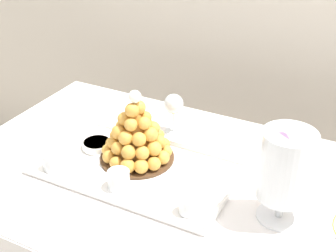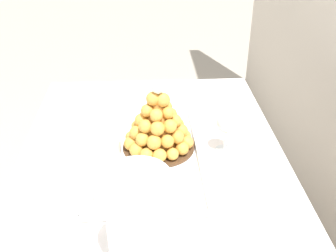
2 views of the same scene
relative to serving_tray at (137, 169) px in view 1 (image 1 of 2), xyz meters
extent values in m
cylinder|color=brown|center=(-0.48, 0.35, -0.41)|extent=(0.04, 0.04, 0.76)
cube|color=brown|center=(0.28, 0.02, -0.02)|extent=(1.62, 0.78, 0.02)
cube|color=white|center=(0.28, 0.02, -0.01)|extent=(1.68, 0.84, 0.00)
cube|color=white|center=(0.28, 0.44, -0.17)|extent=(1.68, 0.01, 0.33)
cube|color=white|center=(-0.57, 0.02, -0.17)|extent=(0.01, 0.84, 0.33)
cube|color=white|center=(0.00, 0.00, 0.00)|extent=(0.58, 0.34, 0.01)
cube|color=white|center=(0.00, -0.17, 0.01)|extent=(0.58, 0.01, 0.02)
cube|color=white|center=(0.00, 0.17, 0.01)|extent=(0.58, 0.01, 0.02)
cube|color=white|center=(-0.29, 0.00, 0.01)|extent=(0.01, 0.34, 0.02)
cube|color=white|center=(0.29, 0.00, 0.01)|extent=(0.01, 0.34, 0.02)
cylinder|color=white|center=(0.00, 0.00, 0.00)|extent=(0.31, 0.31, 0.00)
cylinder|color=#4C331E|center=(-0.03, 0.05, 0.01)|extent=(0.23, 0.23, 0.01)
cone|color=#C08134|center=(-0.03, 0.05, 0.10)|extent=(0.15, 0.15, 0.18)
sphere|color=gold|center=(0.06, 0.05, 0.03)|extent=(0.04, 0.04, 0.04)
sphere|color=gold|center=(0.05, 0.09, 0.03)|extent=(0.04, 0.04, 0.04)
sphere|color=gold|center=(0.03, 0.12, 0.03)|extent=(0.04, 0.04, 0.04)
sphere|color=gold|center=(-0.01, 0.13, 0.03)|extent=(0.05, 0.05, 0.05)
sphere|color=gold|center=(-0.05, 0.13, 0.03)|extent=(0.04, 0.04, 0.04)
sphere|color=gold|center=(-0.08, 0.12, 0.03)|extent=(0.04, 0.04, 0.04)
sphere|color=gold|center=(-0.11, 0.09, 0.03)|extent=(0.04, 0.04, 0.04)
sphere|color=gold|center=(-0.12, 0.05, 0.03)|extent=(0.04, 0.04, 0.04)
sphere|color=gold|center=(-0.11, 0.01, 0.03)|extent=(0.04, 0.04, 0.04)
sphere|color=gold|center=(-0.08, -0.02, 0.03)|extent=(0.04, 0.04, 0.04)
sphere|color=gold|center=(-0.05, -0.04, 0.03)|extent=(0.04, 0.04, 0.04)
sphere|color=gold|center=(-0.01, -0.04, 0.03)|extent=(0.04, 0.04, 0.04)
sphere|color=gold|center=(0.03, -0.02, 0.03)|extent=(0.04, 0.04, 0.04)
sphere|color=gold|center=(0.05, 0.01, 0.03)|extent=(0.04, 0.04, 0.04)
sphere|color=gold|center=(0.04, 0.07, 0.07)|extent=(0.04, 0.04, 0.04)
sphere|color=gold|center=(0.01, 0.10, 0.07)|extent=(0.04, 0.04, 0.04)
sphere|color=gold|center=(-0.02, 0.12, 0.07)|extent=(0.04, 0.04, 0.04)
sphere|color=gold|center=(-0.06, 0.11, 0.07)|extent=(0.04, 0.04, 0.04)
sphere|color=gold|center=(-0.09, 0.08, 0.07)|extent=(0.04, 0.04, 0.04)
sphere|color=gold|center=(-0.10, 0.04, 0.07)|extent=(0.04, 0.04, 0.04)
sphere|color=gold|center=(-0.09, 0.00, 0.07)|extent=(0.04, 0.04, 0.04)
sphere|color=gold|center=(-0.05, -0.02, 0.07)|extent=(0.04, 0.04, 0.04)
sphere|color=gold|center=(-0.01, -0.02, 0.07)|extent=(0.04, 0.04, 0.04)
sphere|color=gold|center=(0.02, 0.00, 0.07)|extent=(0.04, 0.04, 0.04)
sphere|color=gold|center=(0.04, 0.03, 0.07)|extent=(0.05, 0.05, 0.05)
sphere|color=gold|center=(0.01, 0.08, 0.10)|extent=(0.04, 0.04, 0.04)
sphere|color=gold|center=(-0.02, 0.10, 0.10)|extent=(0.04, 0.04, 0.04)
sphere|color=gold|center=(-0.06, 0.09, 0.10)|extent=(0.04, 0.04, 0.04)
sphere|color=gold|center=(-0.08, 0.05, 0.10)|extent=(0.04, 0.04, 0.04)
sphere|color=gold|center=(-0.07, 0.01, 0.10)|extent=(0.05, 0.05, 0.05)
sphere|color=gold|center=(-0.03, -0.01, 0.10)|extent=(0.04, 0.04, 0.04)
sphere|color=gold|center=(0.01, 0.01, 0.10)|extent=(0.04, 0.04, 0.04)
sphere|color=gold|center=(0.02, 0.04, 0.11)|extent=(0.04, 0.04, 0.04)
sphere|color=gold|center=(-0.01, 0.08, 0.14)|extent=(0.04, 0.04, 0.04)
sphere|color=gold|center=(-0.05, 0.07, 0.14)|extent=(0.04, 0.04, 0.04)
sphere|color=gold|center=(-0.06, 0.03, 0.14)|extent=(0.04, 0.04, 0.04)
sphere|color=gold|center=(-0.02, 0.01, 0.14)|extent=(0.04, 0.04, 0.04)
sphere|color=gold|center=(0.00, 0.04, 0.14)|extent=(0.04, 0.04, 0.04)
sphere|color=gold|center=(-0.03, 0.06, 0.18)|extent=(0.04, 0.04, 0.04)
sphere|color=gold|center=(-0.03, 0.03, 0.18)|extent=(0.04, 0.04, 0.04)
sphere|color=white|center=(-0.03, 0.05, 0.22)|extent=(0.04, 0.04, 0.04)
cylinder|color=silver|center=(-0.22, -0.11, 0.03)|extent=(0.06, 0.06, 0.05)
cylinder|color=#F4EAC6|center=(-0.22, -0.11, 0.01)|extent=(0.05, 0.05, 0.02)
cylinder|color=white|center=(-0.22, -0.11, 0.03)|extent=(0.05, 0.05, 0.02)
sphere|color=brown|center=(-0.22, -0.12, 0.04)|extent=(0.02, 0.02, 0.02)
cylinder|color=silver|center=(0.00, -0.10, 0.03)|extent=(0.06, 0.06, 0.05)
cylinder|color=gold|center=(0.00, -0.10, 0.01)|extent=(0.06, 0.06, 0.02)
cylinder|color=#EAC166|center=(0.00, -0.10, 0.03)|extent=(0.06, 0.06, 0.02)
sphere|color=brown|center=(0.00, -0.11, 0.05)|extent=(0.02, 0.02, 0.02)
cylinder|color=silver|center=(0.22, -0.11, 0.03)|extent=(0.05, 0.05, 0.05)
cylinder|color=gold|center=(0.22, -0.11, 0.01)|extent=(0.04, 0.04, 0.02)
cylinder|color=#EAC166|center=(0.22, -0.11, 0.03)|extent=(0.04, 0.04, 0.01)
sphere|color=brown|center=(0.22, -0.11, 0.04)|extent=(0.01, 0.01, 0.01)
cylinder|color=white|center=(-0.17, 0.04, 0.01)|extent=(0.10, 0.10, 0.02)
cylinder|color=#F2CC59|center=(-0.17, 0.04, 0.02)|extent=(0.09, 0.09, 0.00)
cylinder|color=white|center=(0.43, -0.01, 0.00)|extent=(0.12, 0.12, 0.01)
cylinder|color=white|center=(0.43, -0.01, 0.03)|extent=(0.02, 0.02, 0.07)
cylinder|color=white|center=(0.43, -0.01, 0.16)|extent=(0.14, 0.14, 0.18)
cylinder|color=#F9A54C|center=(0.46, 0.00, 0.08)|extent=(0.06, 0.05, 0.06)
cylinder|color=#D199D8|center=(0.43, 0.01, 0.08)|extent=(0.05, 0.05, 0.03)
cylinder|color=pink|center=(0.40, 0.00, 0.08)|extent=(0.05, 0.05, 0.05)
cylinder|color=#D199D8|center=(0.44, -0.04, 0.08)|extent=(0.06, 0.05, 0.06)
cylinder|color=#E54C47|center=(0.46, 0.01, 0.11)|extent=(0.05, 0.05, 0.05)
cylinder|color=#9ED860|center=(0.42, 0.02, 0.11)|extent=(0.06, 0.05, 0.06)
cylinder|color=#F9A54C|center=(0.42, -0.02, 0.11)|extent=(0.05, 0.05, 0.06)
cylinder|color=#72B2E0|center=(0.45, -0.04, 0.11)|extent=(0.06, 0.05, 0.05)
cylinder|color=brown|center=(0.44, 0.02, 0.13)|extent=(0.06, 0.05, 0.05)
cylinder|color=yellow|center=(0.42, -0.01, 0.13)|extent=(0.06, 0.05, 0.06)
cylinder|color=#72B2E0|center=(0.45, -0.02, 0.13)|extent=(0.07, 0.05, 0.07)
cylinder|color=pink|center=(0.42, 0.02, 0.15)|extent=(0.06, 0.05, 0.06)
cylinder|color=yellow|center=(0.42, -0.03, 0.15)|extent=(0.07, 0.05, 0.07)
cylinder|color=#F9A54C|center=(0.46, -0.02, 0.15)|extent=(0.05, 0.05, 0.05)
cylinder|color=#72B2E0|center=(0.42, 0.00, 0.17)|extent=(0.07, 0.05, 0.07)
cylinder|color=#9ED860|center=(0.43, -0.03, 0.17)|extent=(0.07, 0.05, 0.07)
cylinder|color=#F9A54C|center=(0.45, -0.01, 0.17)|extent=(0.05, 0.04, 0.04)
cylinder|color=#9ED860|center=(0.41, -0.01, 0.19)|extent=(0.06, 0.04, 0.06)
cylinder|color=brown|center=(0.44, -0.03, 0.19)|extent=(0.05, 0.05, 0.05)
cylinder|color=#D199D8|center=(0.44, 0.00, 0.19)|extent=(0.06, 0.05, 0.06)
cylinder|color=#D199D8|center=(0.42, -0.02, 0.21)|extent=(0.05, 0.05, 0.04)
cylinder|color=#72B2E0|center=(0.44, -0.03, 0.21)|extent=(0.05, 0.05, 0.05)
cylinder|color=#E54C47|center=(0.45, 0.00, 0.21)|extent=(0.06, 0.05, 0.05)
cylinder|color=#D199D8|center=(0.43, 0.01, 0.21)|extent=(0.05, 0.05, 0.05)
cylinder|color=#D199D8|center=(0.42, -0.03, 0.23)|extent=(0.07, 0.04, 0.07)
cylinder|color=#72B2E0|center=(0.46, -0.02, 0.23)|extent=(0.05, 0.05, 0.04)
cylinder|color=#72B2E0|center=(0.43, 0.01, 0.23)|extent=(0.06, 0.06, 0.03)
cylinder|color=silver|center=(-0.01, 0.26, 0.00)|extent=(0.06, 0.06, 0.00)
cylinder|color=silver|center=(-0.01, 0.26, 0.04)|extent=(0.01, 0.01, 0.07)
sphere|color=silver|center=(-0.01, 0.26, 0.10)|extent=(0.07, 0.07, 0.07)
cylinder|color=#EAE08C|center=(-0.01, 0.26, 0.09)|extent=(0.05, 0.05, 0.03)
camera|label=1|loc=(0.61, -0.98, 0.81)|focal=49.80mm
camera|label=2|loc=(1.06, 0.01, 0.73)|focal=43.41mm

